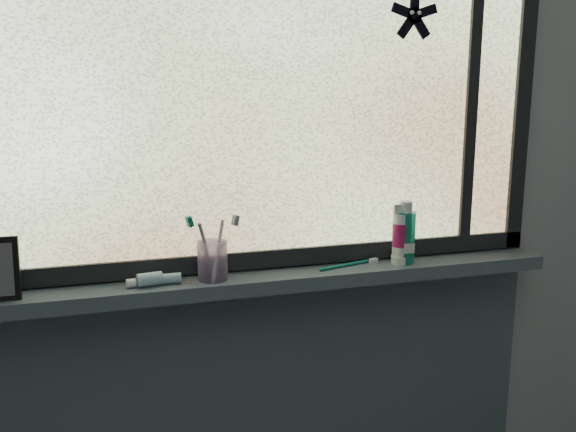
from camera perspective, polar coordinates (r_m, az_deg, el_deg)
The scene contains 12 objects.
wall_back at distance 1.81m, azimuth -1.32°, elevation 2.63°, with size 3.00×0.01×2.50m, color #9EA3A8.
windowsill at distance 1.80m, azimuth -0.65°, elevation -5.64°, with size 1.62×0.14×0.04m, color #45535C.
window_pane at distance 1.76m, azimuth -1.16°, elevation 11.53°, with size 1.50×0.01×1.00m, color silver.
frame_bottom at distance 1.83m, azimuth -1.07°, elevation -3.71°, with size 1.60×0.03×0.05m, color black.
frame_right at distance 2.10m, azimuth 20.11°, elevation 10.91°, with size 0.05×0.03×1.10m, color black.
frame_mullion at distance 2.00m, azimuth 16.00°, elevation 11.15°, with size 0.04×0.03×1.00m, color black.
starfish_sticker at distance 1.90m, azimuth 11.15°, elevation 17.09°, with size 0.15×0.02×0.15m, color black, non-canonical shape.
toothpaste_tube at distance 1.71m, azimuth -11.49°, elevation -5.48°, with size 0.20×0.04×0.04m, color white, non-canonical shape.
toothbrush_cup at distance 1.73m, azimuth -6.72°, elevation -3.95°, with size 0.08×0.08×0.11m, color #BEA2D6.
toothbrush_lying at distance 1.85m, azimuth 5.04°, elevation -4.31°, with size 0.21×0.02×0.01m, color #0B6B5C, non-canonical shape.
mouthwash_bottle at distance 1.89m, azimuth 10.36°, elevation -1.42°, with size 0.06×0.06×0.15m, color #20A687.
cream_tube at distance 1.88m, azimuth 10.03°, elevation -1.41°, with size 0.05×0.05×0.12m, color silver.
Camera 1 is at (-0.47, -0.42, 1.55)m, focal length 40.00 mm.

